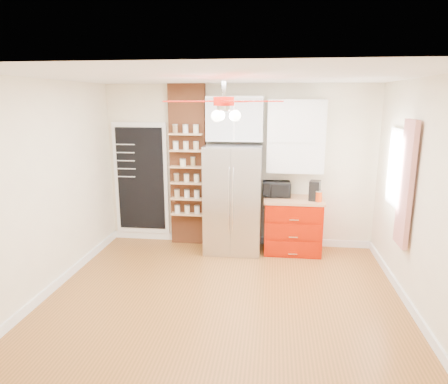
# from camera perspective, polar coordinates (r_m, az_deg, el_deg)

# --- Properties ---
(floor) EXTENTS (4.50, 4.50, 0.00)m
(floor) POSITION_cam_1_polar(r_m,az_deg,el_deg) (5.25, -0.02, -14.72)
(floor) COLOR #955726
(floor) RESTS_ON ground
(ceiling) EXTENTS (4.50, 4.50, 0.00)m
(ceiling) POSITION_cam_1_polar(r_m,az_deg,el_deg) (4.65, -0.02, 16.16)
(ceiling) COLOR white
(ceiling) RESTS_ON wall_back
(wall_back) EXTENTS (4.50, 0.02, 2.70)m
(wall_back) POSITION_cam_1_polar(r_m,az_deg,el_deg) (6.72, 2.11, 3.68)
(wall_back) COLOR #F5EDC5
(wall_back) RESTS_ON floor
(wall_front) EXTENTS (4.50, 0.02, 2.70)m
(wall_front) POSITION_cam_1_polar(r_m,az_deg,el_deg) (2.89, -5.03, -9.39)
(wall_front) COLOR #F5EDC5
(wall_front) RESTS_ON floor
(wall_left) EXTENTS (0.02, 4.00, 2.70)m
(wall_left) POSITION_cam_1_polar(r_m,az_deg,el_deg) (5.52, -23.89, 0.45)
(wall_left) COLOR #F5EDC5
(wall_left) RESTS_ON floor
(wall_right) EXTENTS (0.02, 4.00, 2.70)m
(wall_right) POSITION_cam_1_polar(r_m,az_deg,el_deg) (5.02, 26.36, -0.95)
(wall_right) COLOR #F5EDC5
(wall_right) RESTS_ON floor
(chalkboard) EXTENTS (0.95, 0.05, 1.95)m
(chalkboard) POSITION_cam_1_polar(r_m,az_deg,el_deg) (7.09, -11.77, 1.84)
(chalkboard) COLOR white
(chalkboard) RESTS_ON wall_back
(brick_pillar) EXTENTS (0.60, 0.16, 2.70)m
(brick_pillar) POSITION_cam_1_polar(r_m,az_deg,el_deg) (6.77, -5.15, 3.70)
(brick_pillar) COLOR brown
(brick_pillar) RESTS_ON floor
(fridge) EXTENTS (0.90, 0.70, 1.75)m
(fridge) POSITION_cam_1_polar(r_m,az_deg,el_deg) (6.47, 1.34, -1.00)
(fridge) COLOR #A4A4A8
(fridge) RESTS_ON floor
(upper_glass_cabinet) EXTENTS (0.90, 0.35, 0.70)m
(upper_glass_cabinet) POSITION_cam_1_polar(r_m,az_deg,el_deg) (6.47, 1.58, 10.44)
(upper_glass_cabinet) COLOR white
(upper_glass_cabinet) RESTS_ON wall_back
(red_cabinet) EXTENTS (0.94, 0.64, 0.90)m
(red_cabinet) POSITION_cam_1_polar(r_m,az_deg,el_deg) (6.61, 9.79, -4.70)
(red_cabinet) COLOR #A11200
(red_cabinet) RESTS_ON floor
(upper_shelf_unit) EXTENTS (0.90, 0.30, 1.15)m
(upper_shelf_unit) POSITION_cam_1_polar(r_m,az_deg,el_deg) (6.49, 10.22, 7.82)
(upper_shelf_unit) COLOR white
(upper_shelf_unit) RESTS_ON wall_back
(window) EXTENTS (0.04, 0.75, 1.05)m
(window) POSITION_cam_1_polar(r_m,az_deg,el_deg) (5.82, 23.55, 3.10)
(window) COLOR white
(window) RESTS_ON wall_right
(curtain) EXTENTS (0.06, 0.40, 1.55)m
(curtain) POSITION_cam_1_polar(r_m,az_deg,el_deg) (5.31, 24.56, 1.02)
(curtain) COLOR #B32017
(curtain) RESTS_ON wall_right
(ceiling_fan) EXTENTS (1.40, 1.40, 0.44)m
(ceiling_fan) POSITION_cam_1_polar(r_m,az_deg,el_deg) (4.64, -0.02, 12.76)
(ceiling_fan) COLOR silver
(ceiling_fan) RESTS_ON ceiling
(toaster_oven) EXTENTS (0.46, 0.32, 0.24)m
(toaster_oven) POSITION_cam_1_polar(r_m,az_deg,el_deg) (6.56, 7.50, 0.41)
(toaster_oven) COLOR black
(toaster_oven) RESTS_ON red_cabinet
(coffee_maker) EXTENTS (0.20, 0.24, 0.31)m
(coffee_maker) POSITION_cam_1_polar(r_m,az_deg,el_deg) (6.42, 12.83, 0.20)
(coffee_maker) COLOR black
(coffee_maker) RESTS_ON red_cabinet
(canister_left) EXTENTS (0.13, 0.13, 0.16)m
(canister_left) POSITION_cam_1_polar(r_m,az_deg,el_deg) (6.35, 13.36, -0.65)
(canister_left) COLOR #CA3B0B
(canister_left) RESTS_ON red_cabinet
(canister_right) EXTENTS (0.14, 0.14, 0.14)m
(canister_right) POSITION_cam_1_polar(r_m,az_deg,el_deg) (6.50, 13.22, -0.41)
(canister_right) COLOR red
(canister_right) RESTS_ON red_cabinet
(pantry_jar_oats) EXTENTS (0.11, 0.11, 0.11)m
(pantry_jar_oats) POSITION_cam_1_polar(r_m,az_deg,el_deg) (6.61, -5.90, 4.15)
(pantry_jar_oats) COLOR #F2E9B9
(pantry_jar_oats) RESTS_ON brick_pillar
(pantry_jar_beans) EXTENTS (0.09, 0.09, 0.14)m
(pantry_jar_beans) POSITION_cam_1_polar(r_m,az_deg,el_deg) (6.63, -4.45, 4.32)
(pantry_jar_beans) COLOR #947B4B
(pantry_jar_beans) RESTS_ON brick_pillar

